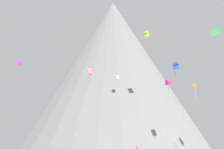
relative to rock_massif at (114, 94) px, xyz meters
name	(u,v)px	position (x,y,z in m)	size (l,w,h in m)	color
rock_massif	(114,94)	(0.00, 0.00, 0.00)	(77.44, 77.44, 67.24)	slate
kite_blue_mid	(176,66)	(17.46, -43.43, -4.59)	(1.54, 1.55, 3.72)	blue
kite_green_high	(216,32)	(28.69, -35.89, 6.40)	(2.38, 1.89, 3.88)	green
kite_orange_mid	(195,88)	(23.04, -32.75, -6.90)	(0.97, 0.33, 4.53)	orange
kite_lime_high	(146,34)	(11.68, -28.99, 9.78)	(1.74, 1.73, 1.68)	#8CD133
kite_pink_mid	(90,72)	(-1.87, -41.44, -4.69)	(1.34, 1.30, 5.17)	pink
kite_violet_mid	(19,63)	(-16.26, -47.79, -4.28)	(0.97, 0.95, 0.79)	purple
kite_white_high	(117,77)	(3.20, -25.26, -1.34)	(1.07, 1.05, 1.01)	white
kite_magenta_mid	(169,83)	(16.68, -32.86, -5.52)	(1.79, 1.81, 4.60)	#D1339E
kite_red_low	(137,149)	(8.69, -48.04, -22.36)	(0.39, 1.32, 1.31)	red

